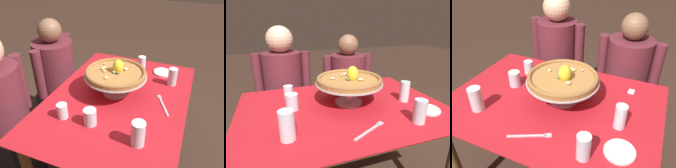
% 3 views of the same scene
% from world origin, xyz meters
% --- Properties ---
extents(dining_table, '(1.24, 0.89, 0.75)m').
position_xyz_m(dining_table, '(0.00, 0.00, 0.64)').
color(dining_table, brown).
rests_on(dining_table, ground).
extents(pizza_stand, '(0.41, 0.41, 0.14)m').
position_xyz_m(pizza_stand, '(0.05, 0.04, 0.85)').
color(pizza_stand, '#B7B7C1').
rests_on(pizza_stand, dining_table).
extents(pizza, '(0.40, 0.40, 0.10)m').
position_xyz_m(pizza, '(0.05, 0.04, 0.90)').
color(pizza, '#AD753D').
rests_on(pizza, pizza_stand).
extents(water_glass_back_left, '(0.06, 0.06, 0.09)m').
position_xyz_m(water_glass_back_left, '(-0.31, 0.24, 0.79)').
color(water_glass_back_left, silver).
rests_on(water_glass_back_left, dining_table).
extents(water_glass_front_right, '(0.06, 0.06, 0.13)m').
position_xyz_m(water_glass_front_right, '(0.30, -0.30, 0.80)').
color(water_glass_front_right, silver).
rests_on(water_glass_front_right, dining_table).
extents(water_glass_side_left, '(0.07, 0.07, 0.10)m').
position_xyz_m(water_glass_side_left, '(-0.30, 0.06, 0.79)').
color(water_glass_side_left, silver).
rests_on(water_glass_side_left, dining_table).
extents(water_glass_front_left, '(0.07, 0.07, 0.14)m').
position_xyz_m(water_glass_front_left, '(-0.35, -0.23, 0.81)').
color(water_glass_front_left, silver).
rests_on(water_glass_front_left, dining_table).
extents(water_glass_side_right, '(0.06, 0.06, 0.13)m').
position_xyz_m(water_glass_side_right, '(0.40, -0.05, 0.80)').
color(water_glass_side_right, silver).
rests_on(water_glass_side_right, dining_table).
extents(side_plate, '(0.15, 0.15, 0.02)m').
position_xyz_m(side_plate, '(0.44, -0.21, 0.75)').
color(side_plate, silver).
rests_on(side_plate, dining_table).
extents(dinner_fork, '(0.20, 0.11, 0.01)m').
position_xyz_m(dinner_fork, '(0.03, -0.29, 0.75)').
color(dinner_fork, '#B7B7C1').
rests_on(dinner_fork, dining_table).
extents(sugar_packet, '(0.04, 0.05, 0.00)m').
position_xyz_m(sugar_packet, '(0.41, 0.29, 0.75)').
color(sugar_packet, white).
rests_on(sugar_packet, dining_table).
extents(diner_left, '(0.50, 0.35, 1.21)m').
position_xyz_m(diner_left, '(-0.31, 0.72, 0.59)').
color(diner_left, black).
rests_on(diner_left, ground).
extents(diner_right, '(0.50, 0.35, 1.12)m').
position_xyz_m(diner_right, '(0.31, 0.71, 0.54)').
color(diner_right, navy).
rests_on(diner_right, ground).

